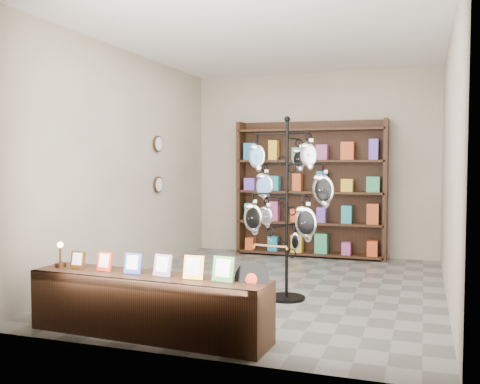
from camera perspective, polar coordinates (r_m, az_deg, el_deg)
The scene contains 6 objects.
ground at distance 6.66m, azimuth 3.45°, elevation -10.08°, with size 5.00×5.00×0.00m, color slate.
room_envelope at distance 6.49m, azimuth 3.50°, elevation 6.03°, with size 5.00×5.00×5.00m.
display_tree at distance 5.93m, azimuth 5.03°, elevation -0.23°, with size 1.07×1.04×2.03m.
front_shelf at distance 4.86m, azimuth -9.77°, elevation -11.80°, with size 2.23×0.57×0.78m.
back_shelving at distance 8.73m, azimuth 7.51°, elevation -0.12°, with size 2.42×0.36×2.20m.
wall_clocks at distance 7.96m, azimuth -8.74°, elevation 2.94°, with size 0.03×0.24×0.84m.
Camera 1 is at (1.73, -6.25, 1.52)m, focal length 40.00 mm.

